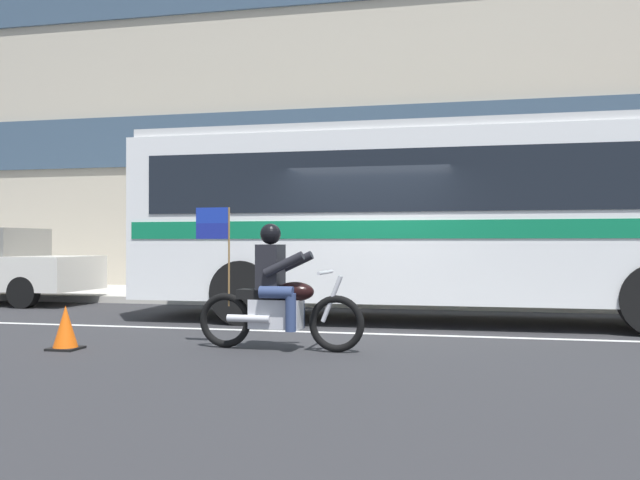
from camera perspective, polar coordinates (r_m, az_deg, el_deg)
The scene contains 8 objects.
ground_plane at distance 10.76m, azimuth 3.98°, elevation -7.31°, with size 60.00×60.00×0.00m, color #2B2B2D.
sidewalk_curb at distance 15.78m, azimuth 6.80°, elevation -4.78°, with size 28.00×3.80×0.15m, color #B7B2A8.
lane_center_stripe at distance 10.17m, azimuth 3.47°, elevation -7.70°, with size 26.60×0.14×0.01m, color silver.
office_building_facade at distance 18.59m, azimuth 7.54°, elevation 14.06°, with size 28.00×0.89×11.82m.
transit_bus at distance 11.76m, azimuth 10.76°, elevation 2.48°, with size 10.55×2.63×3.22m.
motorcycle_with_rider at distance 8.58m, azimuth -3.52°, elevation -4.64°, with size 2.20×0.64×1.78m.
fire_hydrant at distance 15.35m, azimuth -8.43°, elevation -3.25°, with size 0.22×0.30×0.75m.
traffic_cone at distance 9.18m, azimuth -20.28°, elevation -6.90°, with size 0.36×0.36×0.55m.
Camera 1 is at (1.62, -10.55, 1.33)m, focal length 38.73 mm.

